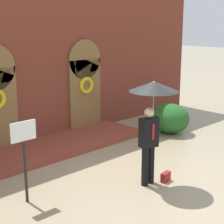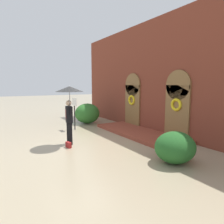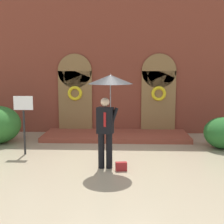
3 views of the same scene
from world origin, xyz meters
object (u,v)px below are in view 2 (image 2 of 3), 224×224
handbag (68,145)px  sign_post (74,108)px  shrub_right (175,147)px  person_with_umbrella (69,98)px  shrub_left (87,113)px

handbag → sign_post: bearing=145.7°
sign_post → shrub_right: 6.14m
person_with_umbrella → sign_post: 2.90m
sign_post → shrub_left: 1.98m
person_with_umbrella → shrub_left: size_ratio=1.52×
handbag → shrub_right: (3.18, 2.32, 0.38)m
person_with_umbrella → shrub_right: person_with_umbrella is taller
person_with_umbrella → sign_post: bearing=155.5°
handbag → shrub_left: shrub_left is taller
sign_post → shrub_left: bearing=134.7°
shrub_left → person_with_umbrella: bearing=-32.9°
handbag → shrub_left: (-4.19, 2.71, 0.52)m
person_with_umbrella → shrub_right: (3.49, 2.12, -1.42)m
shrub_left → shrub_right: 7.38m
handbag → sign_post: 3.33m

